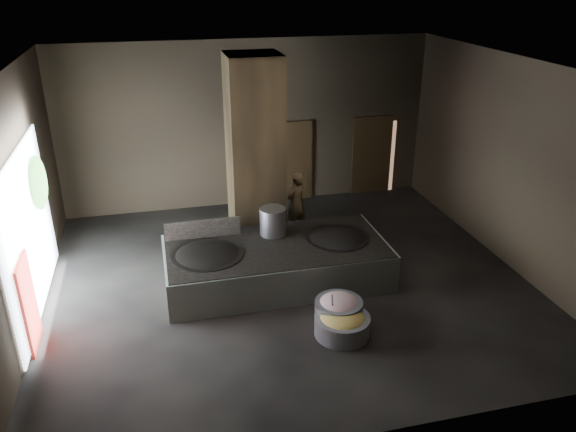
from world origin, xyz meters
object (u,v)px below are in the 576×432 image
object	(u,v)px
hearth_platform	(276,263)
veg_basin	(342,325)
wok_right	(337,241)
wok_left	(208,258)
cook	(296,203)
stock_pot	(273,221)
meat_basin	(338,313)

from	to	relation	value
hearth_platform	veg_basin	size ratio (longest dim) A/B	4.58
wok_right	wok_left	bearing A→B (deg)	-177.95
cook	wok_left	bearing A→B (deg)	10.20
hearth_platform	wok_left	xyz separation A→B (m)	(-1.45, -0.05, 0.34)
wok_left	cook	size ratio (longest dim) A/B	0.93
wok_left	wok_right	bearing A→B (deg)	2.05
hearth_platform	stock_pot	bearing A→B (deg)	84.58
veg_basin	meat_basin	distance (m)	0.33
wok_right	stock_pot	distance (m)	1.44
stock_pot	meat_basin	size ratio (longest dim) A/B	0.68
meat_basin	wok_right	bearing A→B (deg)	73.25
hearth_platform	wok_right	bearing A→B (deg)	1.90
wok_left	cook	bearing A→B (deg)	42.52
wok_right	stock_pot	world-z (taller)	stock_pot
stock_pot	meat_basin	world-z (taller)	stock_pot
veg_basin	hearth_platform	bearing A→B (deg)	108.57
meat_basin	cook	bearing A→B (deg)	86.75
wok_left	meat_basin	size ratio (longest dim) A/B	1.63
wok_left	hearth_platform	bearing A→B (deg)	1.97
cook	meat_basin	world-z (taller)	cook
wok_left	cook	xyz separation A→B (m)	(2.45, 2.25, 0.04)
stock_pot	veg_basin	world-z (taller)	stock_pot
hearth_platform	meat_basin	bearing A→B (deg)	-67.78
stock_pot	cook	bearing A→B (deg)	59.97
veg_basin	stock_pot	bearing A→B (deg)	104.06
wok_left	stock_pot	bearing A→B (deg)	21.80
stock_pot	veg_basin	distance (m)	2.98
veg_basin	meat_basin	bearing A→B (deg)	83.87
veg_basin	meat_basin	size ratio (longest dim) A/B	1.13
hearth_platform	cook	world-z (taller)	cook
cook	veg_basin	world-z (taller)	cook
wok_right	veg_basin	bearing A→B (deg)	-105.27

